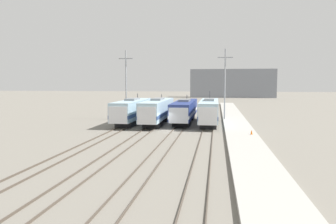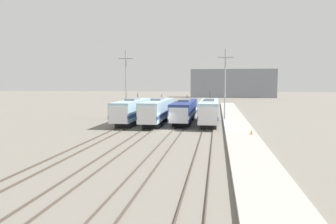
{
  "view_description": "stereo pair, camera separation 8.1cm",
  "coord_description": "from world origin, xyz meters",
  "px_view_note": "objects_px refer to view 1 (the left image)",
  "views": [
    {
      "loc": [
        7.52,
        -45.87,
        6.86
      ],
      "look_at": [
        0.57,
        0.98,
        2.56
      ],
      "focal_mm": 35.0,
      "sensor_mm": 36.0,
      "label": 1
    },
    {
      "loc": [
        7.6,
        -45.86,
        6.86
      ],
      "look_at": [
        0.57,
        0.98,
        2.56
      ],
      "focal_mm": 35.0,
      "sensor_mm": 36.0,
      "label": 2
    }
  ],
  "objects_px": {
    "locomotive_center_left": "(157,111)",
    "locomotive_far_right": "(209,111)",
    "locomotive_far_left": "(132,111)",
    "catenary_tower_left": "(126,83)",
    "locomotive_center_right": "(184,111)",
    "catenary_tower_right": "(225,83)",
    "traffic_cone": "(252,132)"
  },
  "relations": [
    {
      "from": "catenary_tower_right",
      "to": "traffic_cone",
      "type": "xyz_separation_m",
      "value": [
        2.96,
        -16.96,
        -6.08
      ]
    },
    {
      "from": "locomotive_far_right",
      "to": "locomotive_center_left",
      "type": "bearing_deg",
      "value": -178.58
    },
    {
      "from": "locomotive_center_left",
      "to": "catenary_tower_right",
      "type": "relative_size",
      "value": 1.39
    },
    {
      "from": "locomotive_center_right",
      "to": "catenary_tower_right",
      "type": "height_order",
      "value": "catenary_tower_right"
    },
    {
      "from": "traffic_cone",
      "to": "catenary_tower_right",
      "type": "bearing_deg",
      "value": 99.9
    },
    {
      "from": "locomotive_center_right",
      "to": "catenary_tower_right",
      "type": "xyz_separation_m",
      "value": [
        6.83,
        3.02,
        4.69
      ]
    },
    {
      "from": "catenary_tower_right",
      "to": "locomotive_center_right",
      "type": "bearing_deg",
      "value": -156.17
    },
    {
      "from": "locomotive_center_right",
      "to": "locomotive_far_right",
      "type": "relative_size",
      "value": 1.13
    },
    {
      "from": "locomotive_far_left",
      "to": "locomotive_center_left",
      "type": "relative_size",
      "value": 0.94
    },
    {
      "from": "locomotive_center_right",
      "to": "catenary_tower_left",
      "type": "height_order",
      "value": "catenary_tower_left"
    },
    {
      "from": "locomotive_far_left",
      "to": "catenary_tower_right",
      "type": "relative_size",
      "value": 1.3
    },
    {
      "from": "locomotive_center_left",
      "to": "locomotive_far_right",
      "type": "relative_size",
      "value": 1.05
    },
    {
      "from": "locomotive_center_left",
      "to": "locomotive_far_right",
      "type": "height_order",
      "value": "locomotive_far_right"
    },
    {
      "from": "locomotive_center_left",
      "to": "locomotive_center_right",
      "type": "relative_size",
      "value": 0.93
    },
    {
      "from": "locomotive_far_left",
      "to": "locomotive_center_left",
      "type": "distance_m",
      "value": 4.26
    },
    {
      "from": "locomotive_far_left",
      "to": "locomotive_far_right",
      "type": "bearing_deg",
      "value": 2.11
    },
    {
      "from": "locomotive_center_left",
      "to": "locomotive_center_right",
      "type": "height_order",
      "value": "locomotive_center_left"
    },
    {
      "from": "locomotive_far_left",
      "to": "catenary_tower_right",
      "type": "height_order",
      "value": "catenary_tower_right"
    },
    {
      "from": "locomotive_center_right",
      "to": "catenary_tower_right",
      "type": "relative_size",
      "value": 1.5
    },
    {
      "from": "locomotive_far_left",
      "to": "locomotive_far_right",
      "type": "xyz_separation_m",
      "value": [
        12.74,
        0.47,
        0.01
      ]
    },
    {
      "from": "locomotive_center_left",
      "to": "catenary_tower_left",
      "type": "bearing_deg",
      "value": 140.44
    },
    {
      "from": "catenary_tower_left",
      "to": "locomotive_center_right",
      "type": "bearing_deg",
      "value": -15.24
    },
    {
      "from": "traffic_cone",
      "to": "locomotive_far_left",
      "type": "bearing_deg",
      "value": 148.84
    },
    {
      "from": "locomotive_center_left",
      "to": "traffic_cone",
      "type": "bearing_deg",
      "value": -38.87
    },
    {
      "from": "locomotive_center_left",
      "to": "traffic_cone",
      "type": "xyz_separation_m",
      "value": [
        14.04,
        -11.32,
        -1.53
      ]
    },
    {
      "from": "traffic_cone",
      "to": "locomotive_far_right",
      "type": "bearing_deg",
      "value": 115.68
    },
    {
      "from": "locomotive_far_right",
      "to": "catenary_tower_left",
      "type": "distance_m",
      "value": 16.89
    },
    {
      "from": "locomotive_center_left",
      "to": "catenary_tower_right",
      "type": "xyz_separation_m",
      "value": [
        11.08,
        5.64,
        4.55
      ]
    },
    {
      "from": "locomotive_far_right",
      "to": "catenary_tower_left",
      "type": "relative_size",
      "value": 1.33
    },
    {
      "from": "locomotive_far_right",
      "to": "catenary_tower_left",
      "type": "xyz_separation_m",
      "value": [
        -15.32,
        5.43,
        4.56
      ]
    },
    {
      "from": "locomotive_far_left",
      "to": "catenary_tower_left",
      "type": "relative_size",
      "value": 1.3
    },
    {
      "from": "locomotive_far_right",
      "to": "catenary_tower_right",
      "type": "bearing_deg",
      "value": 64.56
    }
  ]
}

